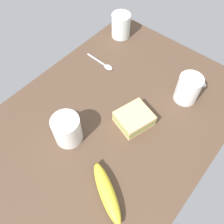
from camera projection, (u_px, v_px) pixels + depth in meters
The scene contains 7 objects.
tabletop at pixel (112, 119), 78.98cm from camera, with size 90.00×64.00×2.00cm, color #4C3828.
coffee_mug_black at pixel (67, 129), 70.06cm from camera, with size 8.31×10.67×9.46cm.
coffee_mug_milky at pixel (188, 88), 78.41cm from camera, with size 9.87×7.81×9.72cm.
sandwich_main at pixel (134, 119), 75.23cm from camera, with size 12.45×11.76×4.40cm.
glass_of_milk at pixel (121, 26), 97.20cm from camera, with size 7.58×7.58×9.65cm.
banana at pixel (107, 192), 62.85cm from camera, with size 11.69×16.99×3.98cm.
spoon at pixel (104, 64), 90.91cm from camera, with size 2.50×12.60×0.80cm.
Camera 1 is at (32.19, 27.21, 67.83)cm, focal length 38.69 mm.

